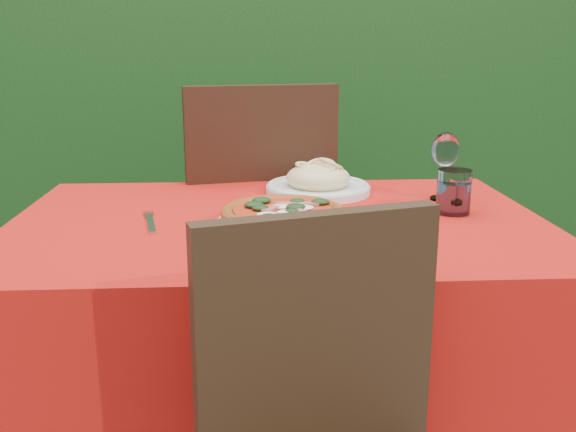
{
  "coord_description": "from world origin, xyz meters",
  "views": [
    {
      "loc": [
        -0.06,
        -1.46,
        1.15
      ],
      "look_at": [
        0.02,
        -0.05,
        0.77
      ],
      "focal_mm": 40.0,
      "sensor_mm": 36.0,
      "label": 1
    }
  ],
  "objects": [
    {
      "name": "pasta_plate",
      "position": [
        0.12,
        0.27,
        0.78
      ],
      "size": [
        0.29,
        0.29,
        0.08
      ],
      "rotation": [
        0.0,
        0.0,
        0.2
      ],
      "color": "silver",
      "rests_on": "dining_table"
    },
    {
      "name": "fork",
      "position": [
        -0.29,
        -0.04,
        0.75
      ],
      "size": [
        0.07,
        0.2,
        0.01
      ],
      "primitive_type": "cube",
      "rotation": [
        0.0,
        0.0,
        0.2
      ],
      "color": "silver",
      "rests_on": "dining_table"
    },
    {
      "name": "hedge",
      "position": [
        0.0,
        1.55,
        0.92
      ],
      "size": [
        3.2,
        0.55,
        1.78
      ],
      "color": "black",
      "rests_on": "ground"
    },
    {
      "name": "water_glass",
      "position": [
        0.43,
        0.03,
        0.8
      ],
      "size": [
        0.08,
        0.08,
        0.11
      ],
      "color": "silver",
      "rests_on": "dining_table"
    },
    {
      "name": "chair_far",
      "position": [
        -0.05,
        0.57,
        0.59
      ],
      "size": [
        0.55,
        0.55,
        1.03
      ],
      "rotation": [
        0.0,
        0.0,
        3.35
      ],
      "color": "black",
      "rests_on": "ground"
    },
    {
      "name": "wine_glass",
      "position": [
        0.44,
        0.17,
        0.87
      ],
      "size": [
        0.07,
        0.07,
        0.18
      ],
      "color": "silver",
      "rests_on": "dining_table"
    },
    {
      "name": "pizza_plate",
      "position": [
        0.01,
        -0.08,
        0.77
      ],
      "size": [
        0.33,
        0.33,
        0.06
      ],
      "rotation": [
        0.0,
        0.0,
        -0.25
      ],
      "color": "white",
      "rests_on": "dining_table"
    },
    {
      "name": "dining_table",
      "position": [
        0.0,
        0.0,
        0.6
      ],
      "size": [
        1.26,
        0.86,
        0.75
      ],
      "color": "#4E2919",
      "rests_on": "ground"
    }
  ]
}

